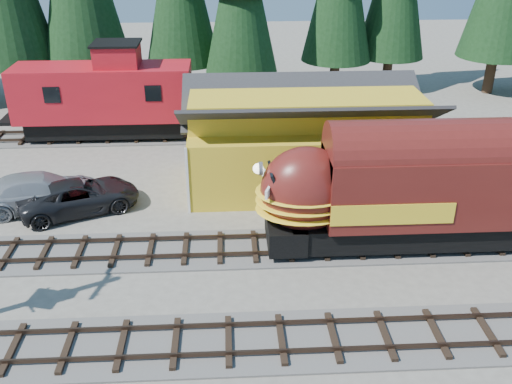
{
  "coord_description": "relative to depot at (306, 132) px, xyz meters",
  "views": [
    {
      "loc": [
        -4.1,
        -17.09,
        13.29
      ],
      "look_at": [
        -2.93,
        4.0,
        2.78
      ],
      "focal_mm": 40.0,
      "sensor_mm": 36.0,
      "label": 1
    }
  ],
  "objects": [
    {
      "name": "ground",
      "position": [
        0.0,
        -10.5,
        -2.96
      ],
      "size": [
        120.0,
        120.0,
        0.0
      ],
      "primitive_type": "plane",
      "color": "#6B665B",
      "rests_on": "ground"
    },
    {
      "name": "track_spur",
      "position": [
        -10.0,
        7.5,
        -2.9
      ],
      "size": [
        32.0,
        3.2,
        0.33
      ],
      "color": "#4C4947",
      "rests_on": "ground"
    },
    {
      "name": "depot",
      "position": [
        0.0,
        0.0,
        0.0
      ],
      "size": [
        12.8,
        7.0,
        5.3
      ],
      "color": "gold",
      "rests_on": "ground"
    },
    {
      "name": "locomotive",
      "position": [
        4.79,
        -6.5,
        -0.41
      ],
      "size": [
        16.04,
        3.19,
        4.36
      ],
      "color": "black",
      "rests_on": "ground"
    },
    {
      "name": "caboose",
      "position": [
        -11.64,
        7.5,
        -0.18
      ],
      "size": [
        10.9,
        3.16,
        5.67
      ],
      "color": "black",
      "rests_on": "ground"
    },
    {
      "name": "pickup_truck_a",
      "position": [
        -11.32,
        -2.49,
        -2.17
      ],
      "size": [
        6.28,
        4.63,
        1.59
      ],
      "primitive_type": "imported",
      "rotation": [
        0.0,
        0.0,
        1.97
      ],
      "color": "black",
      "rests_on": "ground"
    },
    {
      "name": "pickup_truck_b",
      "position": [
        -13.32,
        -2.02,
        -2.08
      ],
      "size": [
        6.51,
        4.0,
        1.76
      ],
      "primitive_type": "imported",
      "rotation": [
        0.0,
        0.0,
        1.84
      ],
      "color": "#A2A4A9",
      "rests_on": "ground"
    }
  ]
}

